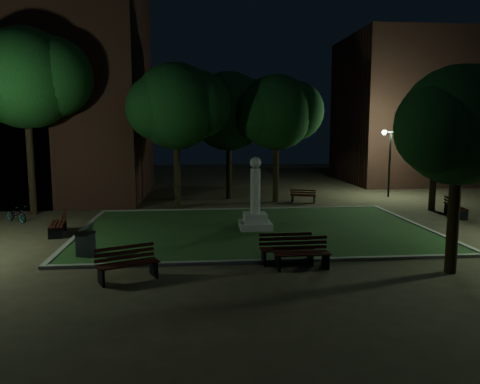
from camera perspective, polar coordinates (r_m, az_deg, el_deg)
The scene contains 21 objects.
ground at distance 19.05m, azimuth 2.62°, elevation -5.98°, with size 80.00×80.00×0.00m, color #443A26.
lawn at distance 20.97m, azimuth 1.86°, elevation -4.58°, with size 15.00×10.00×0.08m, color #25471D.
lawn_kerb at distance 20.96m, azimuth 1.86°, elevation -4.52°, with size 15.40×10.40×0.12m.
monument at distance 20.79m, azimuth 1.87°, elevation -2.11°, with size 1.40×1.40×3.20m.
building_far at distance 43.52m, azimuth 23.16°, elevation 9.14°, with size 16.00×10.00×12.00m, color #552E22.
tree_north_wl at distance 26.22m, azimuth -7.58°, elevation 10.32°, with size 5.79×4.73×8.08m.
tree_north_er at distance 28.61m, azimuth 4.67°, elevation 9.64°, with size 5.54×4.52×7.72m.
tree_ne at distance 27.69m, azimuth 23.02°, elevation 8.20°, with size 5.08×4.14×7.10m.
tree_se at distance 15.81m, azimuth 25.44°, elevation 7.30°, with size 4.49×3.66×6.45m.
tree_nw at distance 26.68m, azimuth -24.44°, elevation 12.50°, with size 6.29×5.13×9.61m.
tree_far_north at distance 29.84m, azimuth -1.16°, elevation 9.80°, with size 6.05×4.94×8.04m.
lamppost_nw at distance 29.57m, azimuth -25.75°, elevation 4.07°, with size 1.18×0.28×4.27m.
lamppost_ne at distance 32.17m, azimuth 17.83°, elevation 4.84°, with size 1.18×0.28×4.38m.
bench_near_left at distance 15.96m, azimuth 5.71°, elevation -7.00°, with size 1.82×0.66×1.00m.
bench_near_right at distance 15.49m, azimuth 7.49°, elevation -7.49°, with size 1.84×0.70×1.00m.
bench_west_near at distance 14.62m, azimuth -13.59°, elevation -8.57°, with size 1.93×1.34×1.01m.
bench_left_side at distance 21.43m, azimuth -21.19°, elevation -3.72°, with size 0.91×1.83×0.96m.
bench_right_side at distance 26.35m, azimuth 24.69°, elevation -1.78°, with size 0.97×1.91×1.00m.
bench_far_side at distance 28.74m, azimuth 7.72°, elevation -0.53°, with size 1.62×1.05×0.84m.
trash_bin at distance 17.36m, azimuth -18.32°, elevation -6.14°, with size 0.70×0.70×0.93m.
bicycle at distance 25.11m, azimuth -25.59°, elevation -2.44°, with size 0.53×1.52×0.80m, color black.
Camera 1 is at (-2.61, -18.31, 4.55)m, focal length 35.00 mm.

